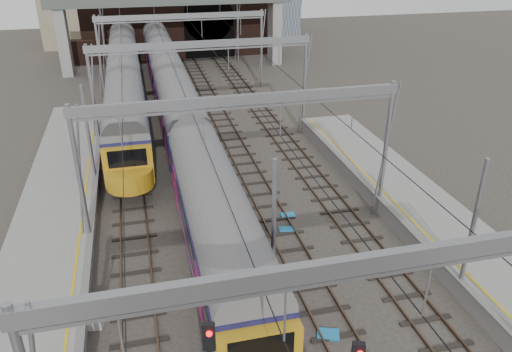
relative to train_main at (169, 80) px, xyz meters
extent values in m
plane|color=#38332D|center=(2.00, -31.06, -2.61)|extent=(160.00, 160.00, 0.00)
cube|color=gray|center=(-8.20, -28.56, -2.06)|extent=(4.20, 55.00, 1.10)
cube|color=slate|center=(-6.15, -28.56, -1.56)|extent=(0.35, 55.00, 0.12)
cube|color=gold|center=(-6.65, -28.56, -1.50)|extent=(0.12, 55.00, 0.01)
cube|color=slate|center=(10.15, -32.56, -1.56)|extent=(0.35, 47.00, 0.12)
cube|color=gold|center=(10.65, -32.56, -1.50)|extent=(0.12, 47.00, 0.01)
cube|color=#4C3828|center=(-4.72, -16.06, -2.52)|extent=(0.08, 80.00, 0.16)
cube|color=#4C3828|center=(-3.28, -16.06, -2.52)|extent=(0.08, 80.00, 0.16)
cube|color=black|center=(-4.00, -16.06, -2.60)|extent=(2.40, 80.00, 0.14)
cube|color=#4C3828|center=(-0.72, -16.06, -2.52)|extent=(0.08, 80.00, 0.16)
cube|color=#4C3828|center=(0.72, -16.06, -2.52)|extent=(0.08, 80.00, 0.16)
cube|color=black|center=(0.00, -16.06, -2.60)|extent=(2.40, 80.00, 0.14)
cube|color=#4C3828|center=(3.28, -16.06, -2.52)|extent=(0.08, 80.00, 0.16)
cube|color=#4C3828|center=(4.72, -16.06, -2.52)|extent=(0.08, 80.00, 0.16)
cube|color=black|center=(4.00, -16.06, -2.60)|extent=(2.40, 80.00, 0.14)
cube|color=#4C3828|center=(7.28, -16.06, -2.52)|extent=(0.08, 80.00, 0.16)
cube|color=#4C3828|center=(8.72, -16.06, -2.52)|extent=(0.08, 80.00, 0.16)
cube|color=black|center=(8.00, -16.06, -2.60)|extent=(2.40, 80.00, 0.14)
cube|color=gray|center=(2.00, -37.06, 4.99)|extent=(16.80, 0.28, 0.50)
cylinder|color=gray|center=(-6.20, -23.06, 1.39)|extent=(0.24, 0.24, 8.00)
cylinder|color=gray|center=(10.20, -23.06, 1.39)|extent=(0.24, 0.24, 8.00)
cube|color=gray|center=(2.00, -23.06, 4.99)|extent=(16.80, 0.28, 0.50)
cylinder|color=gray|center=(-6.20, -9.06, 1.39)|extent=(0.24, 0.24, 8.00)
cylinder|color=gray|center=(10.20, -9.06, 1.39)|extent=(0.24, 0.24, 8.00)
cube|color=gray|center=(2.00, -9.06, 4.99)|extent=(16.80, 0.28, 0.50)
cylinder|color=gray|center=(-6.20, 4.94, 1.39)|extent=(0.24, 0.24, 8.00)
cylinder|color=gray|center=(10.20, 4.94, 1.39)|extent=(0.24, 0.24, 8.00)
cube|color=gray|center=(2.00, 4.94, 4.99)|extent=(16.80, 0.28, 0.50)
cylinder|color=gray|center=(-6.20, 16.94, 1.39)|extent=(0.24, 0.24, 8.00)
cylinder|color=gray|center=(10.20, 16.94, 1.39)|extent=(0.24, 0.24, 8.00)
cube|color=gray|center=(2.00, 16.94, 4.99)|extent=(16.80, 0.28, 0.50)
cube|color=black|center=(-4.00, -16.06, 2.89)|extent=(0.03, 80.00, 0.03)
cube|color=black|center=(0.00, -16.06, 2.89)|extent=(0.03, 80.00, 0.03)
cube|color=black|center=(4.00, -16.06, 2.89)|extent=(0.03, 80.00, 0.03)
cube|color=black|center=(8.00, -16.06, 2.89)|extent=(0.03, 80.00, 0.03)
cube|color=black|center=(4.00, 20.94, 1.89)|extent=(26.00, 2.00, 9.00)
cube|color=black|center=(7.00, 19.92, -0.01)|extent=(6.50, 0.10, 5.20)
cylinder|color=black|center=(7.00, 19.92, 2.59)|extent=(6.50, 0.10, 6.50)
cube|color=black|center=(-8.00, 19.94, -1.11)|extent=(6.00, 1.50, 3.00)
cube|color=gray|center=(-10.50, 14.94, 1.49)|extent=(1.20, 2.50, 8.20)
cube|color=gray|center=(14.50, 14.94, 1.49)|extent=(1.20, 2.50, 8.20)
cube|color=black|center=(0.00, 0.08, -2.26)|extent=(2.33, 68.92, 0.70)
cube|color=#141240|center=(0.00, 0.08, -0.29)|extent=(2.96, 68.92, 2.65)
cylinder|color=slate|center=(0.00, 0.08, 1.03)|extent=(2.90, 68.42, 2.90)
cube|color=black|center=(0.00, 0.08, 0.14)|extent=(2.98, 67.72, 0.79)
cube|color=#BD3B50|center=(0.00, 0.08, -1.03)|extent=(2.98, 67.92, 0.13)
cube|color=black|center=(0.00, -34.70, 0.24)|extent=(2.22, 0.08, 1.06)
cube|color=black|center=(-4.00, 8.68, -2.26)|extent=(2.39, 52.92, 0.70)
cube|color=#141240|center=(-4.00, 8.68, -0.25)|extent=(3.04, 52.92, 2.71)
cylinder|color=slate|center=(-4.00, 8.68, 1.10)|extent=(2.98, 52.42, 2.98)
cube|color=black|center=(-4.00, 8.68, 0.18)|extent=(3.06, 51.72, 0.81)
cube|color=#BD3B50|center=(-4.00, 8.68, -1.01)|extent=(3.06, 51.92, 0.13)
cube|color=#BB8A17|center=(-4.00, -17.93, -0.35)|extent=(2.98, 0.60, 2.51)
cube|color=black|center=(-4.00, -18.10, 0.29)|extent=(2.28, 0.08, 1.09)
cube|color=black|center=(-1.78, -35.59, 2.09)|extent=(0.40, 0.26, 0.94)
sphere|color=red|center=(-1.78, -35.71, 2.30)|extent=(0.19, 0.19, 0.19)
cube|color=silver|center=(-5.80, -28.98, -1.95)|extent=(0.75, 0.67, 1.33)
cube|color=#1A86C9|center=(3.62, -31.85, -2.56)|extent=(1.07, 0.90, 0.11)
cube|color=#1A86C9|center=(4.86, -22.18, -2.56)|extent=(0.87, 0.65, 0.10)
cube|color=#1A86C9|center=(4.30, -23.67, -2.56)|extent=(0.89, 0.69, 0.09)
camera|label=1|loc=(-3.05, -46.34, 12.46)|focal=35.00mm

